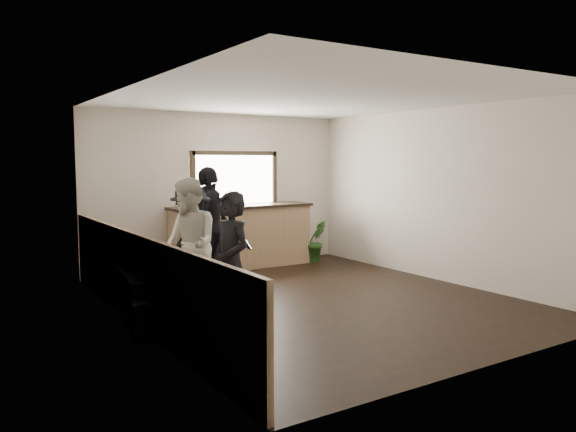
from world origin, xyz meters
TOP-DOWN VIEW (x-y plane):
  - ground at (0.00, 0.00)m, footprint 5.00×6.00m
  - room_shell at (-0.74, 0.00)m, footprint 5.01×6.01m
  - bar_counter at (0.30, 2.70)m, footprint 2.70×0.68m
  - sofa at (-2.15, 0.39)m, footprint 1.17×2.25m
  - coffee_table at (-1.11, 0.24)m, footprint 0.72×1.02m
  - cup_a at (-1.15, 0.43)m, footprint 0.17×0.17m
  - cup_b at (-1.05, 0.02)m, footprint 0.11×0.11m
  - potted_plant at (1.77, 2.42)m, footprint 0.48×0.41m
  - person_a at (-1.70, -0.81)m, footprint 0.49×0.63m
  - person_b at (-1.70, 0.37)m, footprint 0.70×0.88m
  - person_c at (-1.38, 1.06)m, footprint 0.65×1.07m
  - person_d at (-0.85, 1.58)m, footprint 1.13×1.04m

SIDE VIEW (x-z plane):
  - ground at x=0.00m, z-range -0.01..0.01m
  - coffee_table at x=-1.11m, z-range 0.00..0.41m
  - sofa at x=-2.15m, z-range 0.00..0.63m
  - potted_plant at x=1.77m, z-range 0.00..0.80m
  - cup_b at x=-1.05m, z-range 0.41..0.50m
  - cup_a at x=-1.15m, z-range 0.41..0.51m
  - bar_counter at x=0.30m, z-range -0.42..1.71m
  - person_a at x=-1.70m, z-range 0.00..1.61m
  - person_c at x=-1.38m, z-range 0.00..1.62m
  - person_b at x=-1.70m, z-range 0.00..1.74m
  - person_d at x=-0.85m, z-range 0.00..1.86m
  - room_shell at x=-0.74m, z-range 0.07..2.87m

